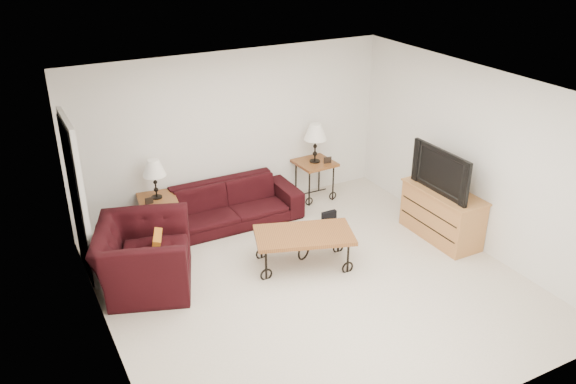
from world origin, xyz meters
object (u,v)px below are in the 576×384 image
object	(u,v)px
sofa	(230,204)
armchair	(144,256)
lamp_right	(315,143)
backpack	(325,210)
coffee_table	(304,249)
side_table_left	(159,216)
tv_stand	(442,214)
lamp_left	(155,179)
side_table_right	(314,180)
television	(446,170)

from	to	relation	value
sofa	armchair	world-z (taller)	armchair
lamp_right	armchair	bearing A→B (deg)	-158.87
backpack	coffee_table	bearing A→B (deg)	-150.32
side_table_left	armchair	size ratio (longest dim) A/B	0.46
sofa	tv_stand	xyz separation A→B (m)	(2.52, -1.82, 0.06)
lamp_left	tv_stand	world-z (taller)	lamp_left
side_table_right	lamp_left	world-z (taller)	lamp_left
lamp_right	television	xyz separation A→B (m)	(0.93, -2.00, 0.10)
lamp_left	tv_stand	size ratio (longest dim) A/B	0.47
lamp_left	television	bearing A→B (deg)	-29.42
television	tv_stand	bearing A→B (deg)	90.00
coffee_table	television	bearing A→B (deg)	-7.01
coffee_table	lamp_left	bearing A→B (deg)	129.68
tv_stand	armchair	bearing A→B (deg)	169.27
side_table_left	lamp_left	xyz separation A→B (m)	(0.00, 0.00, 0.58)
lamp_left	television	size ratio (longest dim) A/B	0.53
side_table_right	armchair	size ratio (longest dim) A/B	0.51
sofa	backpack	xyz separation A→B (m)	(1.25, -0.69, -0.08)
sofa	armchair	xyz separation A→B (m)	(-1.58, -1.04, 0.10)
sofa	lamp_right	distance (m)	1.71
backpack	television	bearing A→B (deg)	-57.86
sofa	coffee_table	world-z (taller)	sofa
television	armchair	bearing A→B (deg)	-100.78
sofa	tv_stand	size ratio (longest dim) A/B	1.73
lamp_left	television	world-z (taller)	television
tv_stand	lamp_left	bearing A→B (deg)	150.72
sofa	lamp_left	size ratio (longest dim) A/B	3.67
side_table_left	tv_stand	distance (m)	4.08
armchair	television	xyz separation A→B (m)	(4.08, -0.78, 0.64)
coffee_table	armchair	size ratio (longest dim) A/B	1.01
side_table_left	side_table_right	size ratio (longest dim) A/B	0.91
backpack	lamp_right	bearing A→B (deg)	53.47
side_table_right	television	xyz separation A→B (m)	(0.93, -2.00, 0.74)
armchair	television	world-z (taller)	television
lamp_right	armchair	xyz separation A→B (m)	(-3.16, -1.22, -0.55)
side_table_right	tv_stand	size ratio (longest dim) A/B	0.52
coffee_table	lamp_right	bearing A→B (deg)	56.05
lamp_right	television	distance (m)	2.20
side_table_right	lamp_right	distance (m)	0.64
lamp_right	tv_stand	distance (m)	2.29
coffee_table	side_table_right	bearing A→B (deg)	56.05
lamp_right	coffee_table	world-z (taller)	lamp_right
coffee_table	sofa	bearing A→B (deg)	104.47
sofa	side_table_left	world-z (taller)	sofa
sofa	tv_stand	bearing A→B (deg)	-35.78
side_table_left	lamp_right	xyz separation A→B (m)	(2.61, -0.00, 0.67)
side_table_right	armchair	distance (m)	3.39
side_table_right	coffee_table	xyz separation A→B (m)	(-1.17, -1.74, -0.08)
backpack	sofa	bearing A→B (deg)	134.87
side_table_left	backpack	bearing A→B (deg)	-20.91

